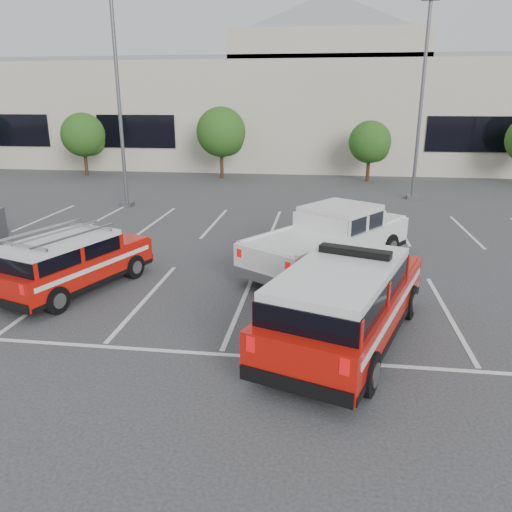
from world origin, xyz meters
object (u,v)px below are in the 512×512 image
Objects in this scene: tree_mid_right at (371,143)px; tree_left at (85,136)px; tree_mid_left at (223,134)px; light_pole_mid at (421,102)px; fire_chief_suv at (345,308)px; ladder_suv at (72,266)px; convention_building at (304,106)px; light_pole_left at (119,102)px; white_pickup at (330,244)px.

tree_left is at bearing 180.00° from tree_mid_right.
tree_mid_left reaches higher than tree_mid_right.
fire_chief_suv is (-4.33, -17.92, -4.32)m from light_pole_mid.
ladder_suv is at bearing -65.41° from tree_left.
fire_chief_suv is (2.49, -33.78, -3.85)m from convention_building.
tree_left is at bearing 164.57° from light_pole_mid.
convention_building reaches higher than light_pole_left.
fire_chief_suv is at bearing -52.22° from white_pickup.
tree_mid_left is 0.76× the size of fire_chief_suv.
white_pickup is (7.28, -18.65, -2.24)m from tree_mid_left.
ladder_suv is at bearing -99.30° from convention_building.
convention_building is 13.58× the size of tree_left.
light_pole_mid reaches higher than tree_mid_right.
light_pole_mid is 18.93m from fire_chief_suv.
tree_mid_right is at bearing 84.53° from ladder_suv.
tree_mid_right is at bearing 103.50° from fire_chief_suv.
fire_chief_suv is at bearing -103.59° from light_pole_mid.
white_pickup is at bearing -47.19° from tree_left.
white_pickup is at bearing -68.68° from tree_mid_left.
tree_mid_left is (-5.09, -9.82, -1.68)m from convention_building.
convention_building reaches higher than white_pickup.
tree_mid_right is (10.00, -0.00, -0.54)m from tree_mid_left.
light_pole_mid reaches higher than tree_mid_left.
fire_chief_suv is at bearing -52.53° from light_pole_left.
white_pickup is at bearing -98.30° from tree_mid_right.
light_pole_mid is 1.60× the size of fire_chief_suv.
tree_left is (-15.09, -9.82, -1.95)m from convention_building.
light_pole_left is at bearing 123.96° from ladder_suv.
tree_left is 22.86m from light_pole_mid.
fire_chief_suv is 0.97× the size of white_pickup.
tree_mid_right reaches higher than white_pickup.
tree_mid_right is at bearing 116.26° from white_pickup.
light_pole_left is 1.00× the size of light_pole_mid.
convention_building is 12.38× the size of tree_mid_left.
tree_left is at bearing -146.95° from convention_building.
ladder_suv is at bearing -75.47° from light_pole_left.
light_pole_mid reaches higher than tree_left.
tree_left reaches higher than white_pickup.
light_pole_mid is (15.00, 4.00, 0.00)m from light_pole_left.
ladder_suv is (-5.16, -31.51, -3.98)m from convention_building.
light_pole_left reaches higher than white_pickup.
fire_chief_suv is at bearing -72.45° from tree_mid_left.
tree_mid_right reaches higher than fire_chief_suv.
tree_left is 0.43× the size of light_pole_mid.
tree_mid_right is 23.98m from ladder_suv.
tree_mid_left is 13.53m from light_pole_mid.
light_pole_mid is at bearing -26.92° from tree_mid_left.
tree_mid_left reaches higher than ladder_suv.
convention_building is 9.05× the size of white_pickup.
tree_mid_right reaches higher than ladder_suv.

